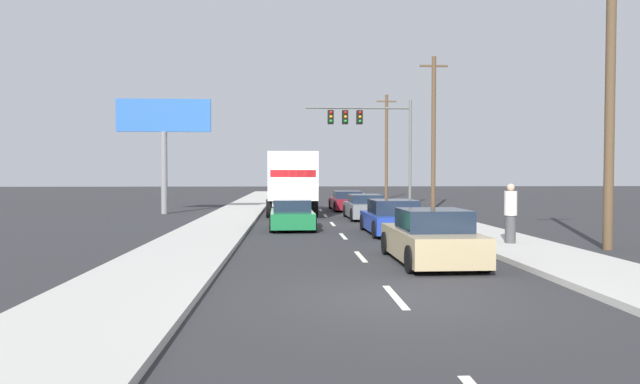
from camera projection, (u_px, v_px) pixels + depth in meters
name	position (u px, v px, depth m)	size (l,w,h in m)	color
ground_plane	(321.00, 210.00, 34.96)	(140.00, 140.00, 0.00)	#2B2B2D
sidewalk_right	(416.00, 214.00, 30.23)	(2.75, 80.00, 0.14)	#B2AFA8
sidewalk_left	(234.00, 215.00, 29.70)	(2.75, 80.00, 0.14)	#B2AFA8
lane_markings	(323.00, 213.00, 32.62)	(0.14, 57.00, 0.01)	silver
box_truck	(291.00, 179.00, 31.00)	(2.84, 8.26, 3.38)	white
car_green	(292.00, 215.00, 22.92)	(1.90, 4.17, 1.21)	#196B38
car_maroon	(347.00, 201.00, 34.72)	(2.02, 4.59, 1.22)	maroon
car_gray	(365.00, 207.00, 27.91)	(1.89, 4.09, 1.24)	slate
car_blue	(392.00, 218.00, 20.87)	(1.98, 4.09, 1.30)	#1E389E
car_tan	(431.00, 239.00, 14.06)	(1.95, 4.13, 1.37)	tan
traffic_signal_mast	(364.00, 125.00, 38.97)	(7.49, 0.69, 7.49)	#595B56
utility_pole_near	(610.00, 107.00, 16.42)	(1.80, 0.28, 8.19)	brown
utility_pole_mid	(434.00, 131.00, 35.53)	(1.80, 0.28, 9.76)	brown
utility_pole_far	(386.00, 146.00, 50.58)	(1.80, 0.28, 9.49)	brown
roadside_billboard	(164.00, 129.00, 31.53)	(5.30, 0.36, 6.53)	slate
pedestrian_near_corner	(511.00, 213.00, 17.01)	(0.38, 0.38, 1.82)	#3F3F42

